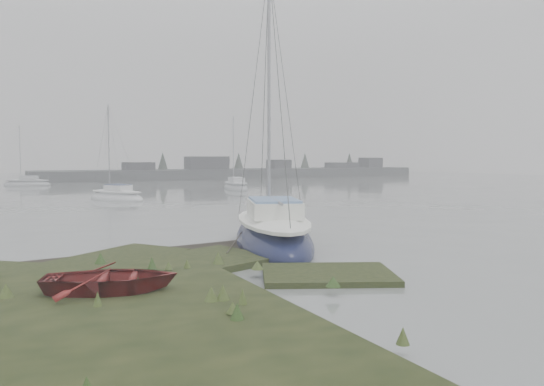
% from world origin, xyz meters
% --- Properties ---
extents(ground, '(160.00, 160.00, 0.00)m').
position_xyz_m(ground, '(0.00, 30.00, 0.00)').
color(ground, slate).
rests_on(ground, ground).
extents(far_shoreline, '(60.00, 8.00, 4.15)m').
position_xyz_m(far_shoreline, '(26.84, 61.90, 0.85)').
color(far_shoreline, '#4C4F51').
rests_on(far_shoreline, ground).
extents(sailboat_main, '(5.15, 8.42, 11.29)m').
position_xyz_m(sailboat_main, '(1.56, 4.75, 0.35)').
color(sailboat_main, '#13183B').
rests_on(sailboat_main, ground).
extents(sailboat_white, '(4.24, 5.68, 7.75)m').
position_xyz_m(sailboat_white, '(0.55, 28.31, 0.24)').
color(sailboat_white, white).
rests_on(sailboat_white, ground).
extents(sailboat_far_b, '(2.47, 5.77, 7.90)m').
position_xyz_m(sailboat_far_b, '(13.76, 36.14, 0.24)').
color(sailboat_far_b, '#9FA6A9').
rests_on(sailboat_far_b, ground).
extents(sailboat_far_c, '(5.39, 3.51, 7.24)m').
position_xyz_m(sailboat_far_c, '(-4.38, 53.14, 0.22)').
color(sailboat_far_c, '#B5BABF').
rests_on(sailboat_far_c, ground).
extents(dinghy, '(3.49, 2.96, 0.61)m').
position_xyz_m(dinghy, '(-5.18, -0.24, 0.53)').
color(dinghy, maroon).
rests_on(dinghy, marsh_bank).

